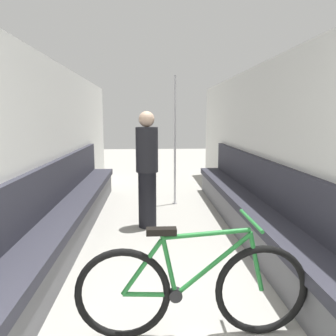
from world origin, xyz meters
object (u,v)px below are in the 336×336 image
object	(u,v)px
bench_seat_row_right	(249,209)
bicycle	(193,289)
passenger_standing	(147,169)
bench_seat_row_left	(71,211)
grab_pole_near	(175,143)

from	to	relation	value
bench_seat_row_right	bicycle	distance (m)	2.26
bicycle	passenger_standing	world-z (taller)	passenger_standing
bicycle	passenger_standing	xyz separation A→B (m)	(-0.32, 2.33, 0.47)
bench_seat_row_left	grab_pole_near	distance (m)	2.20
bench_seat_row_right	grab_pole_near	bearing A→B (deg)	120.14
grab_pole_near	passenger_standing	distance (m)	1.30
bench_seat_row_left	bicycle	bearing A→B (deg)	-57.45
grab_pole_near	bicycle	bearing A→B (deg)	-92.42
bench_seat_row_left	grab_pole_near	bearing A→B (deg)	46.02
passenger_standing	grab_pole_near	bearing A→B (deg)	-132.17
bicycle	grab_pole_near	xyz separation A→B (m)	(0.15, 3.51, 0.72)
bench_seat_row_right	grab_pole_near	distance (m)	1.88
bench_seat_row_right	grab_pole_near	size ratio (longest dim) A/B	2.33
bench_seat_row_left	bicycle	distance (m)	2.40
bench_seat_row_left	passenger_standing	xyz separation A→B (m)	(0.97, 0.30, 0.50)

